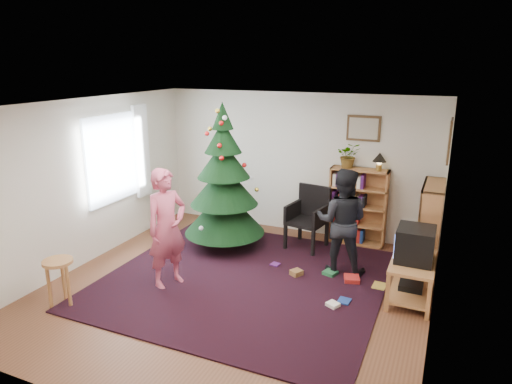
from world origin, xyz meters
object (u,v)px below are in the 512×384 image
at_px(tv_stand, 412,276).
at_px(person_by_chair, 342,221).
at_px(picture_back, 364,128).
at_px(crt_tv, 415,244).
at_px(potted_plant, 349,155).
at_px(christmas_tree, 224,189).
at_px(stool, 59,270).
at_px(person_standing, 167,228).
at_px(picture_right, 450,141).
at_px(bookshelf_back, 358,205).
at_px(table_lamp, 380,158).
at_px(armchair, 309,214).
at_px(bookshelf_right, 430,226).

relative_size(tv_stand, person_by_chair, 0.62).
height_order(picture_back, crt_tv, picture_back).
xyz_separation_m(picture_back, potted_plant, (-0.19, -0.14, -0.44)).
bearing_deg(christmas_tree, stool, -112.16).
relative_size(christmas_tree, person_standing, 1.45).
height_order(stool, potted_plant, potted_plant).
height_order(picture_right, tv_stand, picture_right).
xyz_separation_m(picture_right, person_by_chair, (-1.30, -0.63, -1.17)).
relative_size(picture_back, picture_right, 0.92).
height_order(bookshelf_back, potted_plant, potted_plant).
distance_m(picture_right, christmas_tree, 3.46).
relative_size(stool, table_lamp, 2.09).
relative_size(picture_back, crt_tv, 1.09).
distance_m(picture_back, bookshelf_back, 1.29).
bearing_deg(potted_plant, armchair, -136.78).
xyz_separation_m(picture_right, table_lamp, (-1.01, 0.59, -0.45)).
height_order(bookshelf_right, tv_stand, bookshelf_right).
height_order(bookshelf_back, armchair, bookshelf_back).
height_order(bookshelf_right, table_lamp, table_lamp).
distance_m(person_standing, person_by_chair, 2.48).
relative_size(tv_stand, crt_tv, 1.94).
xyz_separation_m(picture_right, stool, (-4.33, -3.01, -1.47)).
distance_m(picture_back, crt_tv, 2.39).
height_order(armchair, person_standing, person_standing).
xyz_separation_m(crt_tv, stool, (-4.08, -1.95, -0.29)).
xyz_separation_m(bookshelf_back, tv_stand, (1.06, -1.65, -0.34)).
relative_size(person_standing, table_lamp, 5.61).
bearing_deg(tv_stand, armchair, 146.47).
bearing_deg(crt_tv, picture_right, 76.30).
xyz_separation_m(tv_stand, person_standing, (-3.13, -0.93, 0.50)).
bearing_deg(person_standing, bookshelf_right, -36.31).
bearing_deg(christmas_tree, crt_tv, -11.01).
xyz_separation_m(armchair, table_lamp, (1.01, 0.48, 0.94)).
bearing_deg(tv_stand, person_by_chair, 157.62).
bearing_deg(table_lamp, stool, -132.69).
relative_size(christmas_tree, bookshelf_right, 1.85).
bearing_deg(christmas_tree, potted_plant, 30.64).
relative_size(picture_back, person_standing, 0.33).
xyz_separation_m(picture_back, tv_stand, (1.07, -1.78, -1.62)).
relative_size(person_standing, person_by_chair, 1.06).
bearing_deg(picture_right, bookshelf_back, 155.83).
relative_size(tv_stand, person_standing, 0.59).
relative_size(bookshelf_right, table_lamp, 4.38).
relative_size(christmas_tree, person_by_chair, 1.54).
distance_m(picture_back, stool, 5.01).
bearing_deg(stool, bookshelf_right, 36.02).
distance_m(picture_back, potted_plant, 0.50).
xyz_separation_m(stool, table_lamp, (3.32, 3.60, 1.02)).
xyz_separation_m(tv_stand, crt_tv, (-0.00, 0.00, 0.44)).
bearing_deg(picture_right, tv_stand, -103.55).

